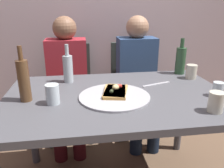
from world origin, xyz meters
name	(u,v)px	position (x,y,z in m)	size (l,w,h in m)	color
back_wall	(99,0)	(0.00, 1.15, 1.30)	(6.00, 0.10, 2.60)	#B29EA3
dining_table	(117,106)	(0.00, 0.00, 0.65)	(1.38, 0.89, 0.74)	#4C4C51
pizza_tray	(114,96)	(-0.03, -0.05, 0.74)	(0.42, 0.42, 0.01)	#ADADB2
pizza_slice_last	(116,91)	(-0.01, 0.00, 0.76)	(0.19, 0.25, 0.05)	tan
pizza_slice_extra	(115,91)	(-0.02, -0.01, 0.76)	(0.17, 0.24, 0.05)	tan
wine_bottle	(68,68)	(-0.31, 0.28, 0.84)	(0.07, 0.07, 0.27)	#B2BCC1
beer_bottle	(24,80)	(-0.54, -0.02, 0.86)	(0.07, 0.07, 0.32)	brown
water_bottle	(181,60)	(0.57, 0.36, 0.85)	(0.08, 0.08, 0.28)	#2D5133
tumbler_near	(191,72)	(0.60, 0.23, 0.79)	(0.08, 0.08, 0.10)	beige
tumbler_far	(218,89)	(0.59, -0.12, 0.78)	(0.06, 0.06, 0.09)	silver
wine_glass	(216,102)	(0.46, -0.31, 0.79)	(0.08, 0.08, 0.11)	beige
short_glass	(53,94)	(-0.38, -0.09, 0.79)	(0.08, 0.08, 0.11)	silver
table_knife	(156,84)	(0.29, 0.13, 0.74)	(0.22, 0.02, 0.01)	#B7B7BC
chair_left	(69,85)	(-0.34, 0.85, 0.51)	(0.44, 0.44, 0.90)	#2D3833
chair_right	(134,82)	(0.32, 0.85, 0.51)	(0.44, 0.44, 0.90)	#2D3833
guest_in_sweater	(67,77)	(-0.34, 0.70, 0.64)	(0.36, 0.56, 1.17)	maroon
guest_in_beanie	(138,74)	(0.32, 0.70, 0.64)	(0.36, 0.56, 1.17)	navy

